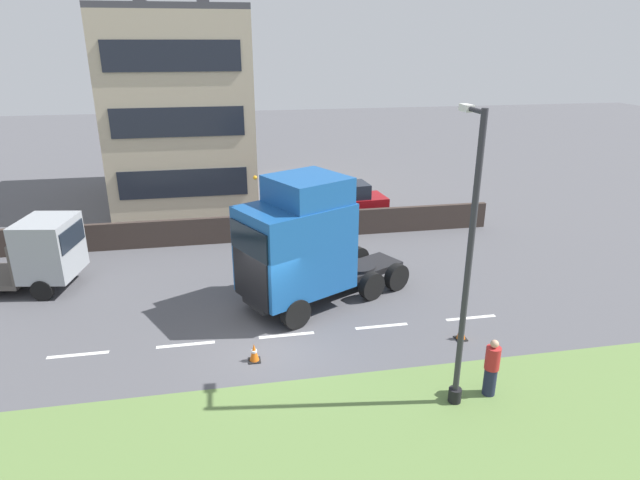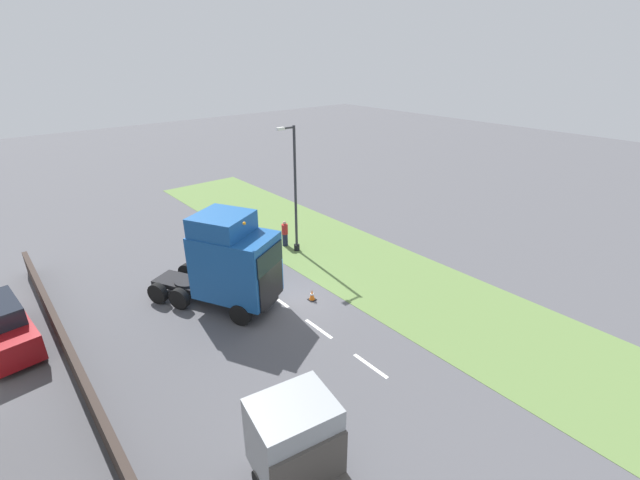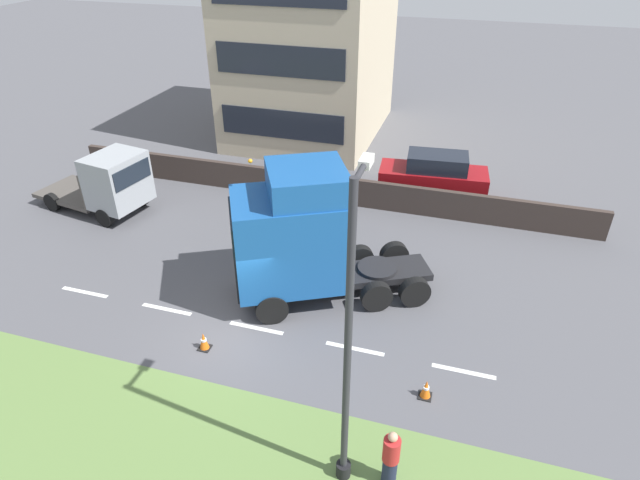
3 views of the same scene
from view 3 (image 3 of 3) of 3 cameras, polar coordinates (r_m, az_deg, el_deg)
The scene contains 11 objects.
ground_plane at distance 17.45m, azimuth -8.94°, elevation -8.82°, with size 120.00×120.00×0.00m, color #515156.
lane_markings at distance 17.20m, azimuth -6.80°, elevation -9.30°, with size 0.16×14.60×0.00m.
boundary_wall at distance 24.15m, azimuth -0.12°, elevation 5.63°, with size 0.25×24.00×1.26m.
building_block at distance 31.34m, azimuth -0.90°, elevation 20.82°, with size 10.09×7.63×11.77m.
lorry_cab at distance 17.02m, azimuth -2.24°, elevation 0.29°, with size 5.10×6.67×4.87m.
flatbed_truck at distance 24.32m, azimuth -21.40°, elevation 5.70°, with size 3.10×5.51×2.77m.
parked_car at distance 24.76m, azimuth 12.01°, elevation 6.62°, with size 2.23×4.92×2.12m.
lamp_post at distance 10.98m, azimuth 3.00°, elevation -12.99°, with size 1.29×0.34×7.61m.
pedestrian at distance 12.95m, azimuth 7.54°, elevation -22.15°, with size 0.39×0.39×1.67m.
traffic_cone_lead at distance 16.58m, azimuth -12.29°, elevation -10.49°, with size 0.36×0.36×0.58m.
traffic_cone_trailing at distance 15.15m, azimuth 11.24°, elevation -15.31°, with size 0.36×0.36×0.58m.
Camera 3 is at (-11.75, -6.39, 11.20)m, focal length 30.00 mm.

